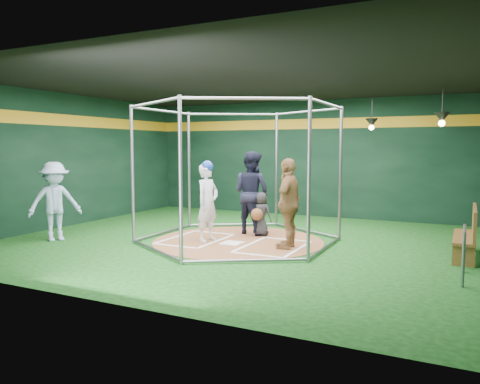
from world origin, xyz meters
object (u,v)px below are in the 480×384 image
at_px(visitor_leopard, 289,203).
at_px(dugout_bench, 469,232).
at_px(umpire, 252,193).
at_px(batter_figure, 208,201).

xyz_separation_m(visitor_leopard, dugout_bench, (3.37, 0.70, -0.44)).
bearing_deg(umpire, batter_figure, 83.94).
relative_size(batter_figure, visitor_leopard, 0.96).
bearing_deg(umpire, visitor_leopard, 154.69).
bearing_deg(visitor_leopard, batter_figure, -87.62).
height_order(batter_figure, umpire, umpire).
height_order(batter_figure, dugout_bench, batter_figure).
relative_size(visitor_leopard, umpire, 0.94).
bearing_deg(batter_figure, umpire, 68.95).
height_order(umpire, dugout_bench, umpire).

